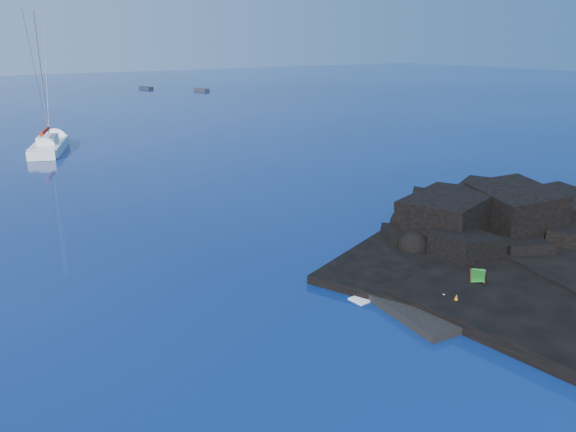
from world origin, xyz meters
name	(u,v)px	position (x,y,z in m)	size (l,w,h in m)	color
ground	(398,324)	(0.00, 0.00, 0.00)	(400.00, 400.00, 0.00)	#04173F
headland	(519,246)	(13.00, 3.00, 0.00)	(24.00, 24.00, 3.60)	black
beach	(458,295)	(4.50, 0.50, 0.00)	(8.50, 6.00, 0.70)	black
surf_foam	(400,264)	(5.00, 5.00, 0.00)	(10.00, 8.00, 0.06)	white
sailboat	(50,151)	(-4.22, 50.56, 0.00)	(2.99, 14.26, 14.95)	white
deck_chair	(478,271)	(5.87, 0.50, 0.94)	(1.73, 0.76, 1.19)	#197220
towel	(440,303)	(2.49, -0.13, 0.38)	(2.07, 0.98, 0.05)	silver
sunbather	(440,300)	(2.49, -0.13, 0.53)	(1.91, 0.47, 0.25)	tan
marker_cone	(456,300)	(2.96, -0.64, 0.62)	(0.36, 0.36, 0.54)	#D0660A
distant_boat_a	(146,89)	(33.22, 122.79, 0.00)	(1.40, 4.49, 0.60)	#242428
distant_boat_b	(202,91)	(42.23, 109.81, 0.00)	(1.39, 4.47, 0.60)	#292A2F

